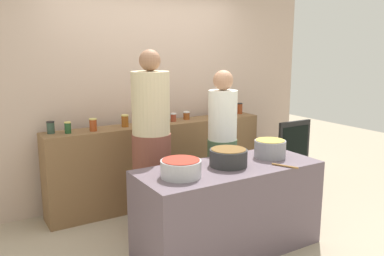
{
  "coord_description": "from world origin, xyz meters",
  "views": [
    {
      "loc": [
        -2.08,
        -3.1,
        1.87
      ],
      "look_at": [
        0.0,
        0.35,
        1.05
      ],
      "focal_mm": 37.55,
      "sensor_mm": 36.0,
      "label": 1
    }
  ],
  "objects_px": {
    "preserve_jar_11": "(229,111)",
    "preserve_jar_12": "(240,108)",
    "cook_in_cap": "(222,151)",
    "preserve_jar_2": "(93,125)",
    "chalkboard_sign": "(293,156)",
    "preserve_jar_3": "(125,121)",
    "preserve_jar_8": "(186,115)",
    "preserve_jar_10": "(221,111)",
    "cooking_pot_left": "(181,168)",
    "cooking_pot_center": "(228,157)",
    "preserve_jar_6": "(162,117)",
    "preserve_jar_7": "(173,117)",
    "cook_with_tongs": "(152,151)",
    "wooden_spoon": "(285,166)",
    "preserve_jar_4": "(146,120)",
    "cooking_pot_right": "(270,149)",
    "preserve_jar_9": "(213,113)",
    "preserve_jar_5": "(153,119)",
    "preserve_jar_1": "(68,128)",
    "preserve_jar_0": "(51,127)"
  },
  "relations": [
    {
      "from": "preserve_jar_12",
      "to": "cooking_pot_left",
      "type": "height_order",
      "value": "preserve_jar_12"
    },
    {
      "from": "preserve_jar_2",
      "to": "wooden_spoon",
      "type": "height_order",
      "value": "preserve_jar_2"
    },
    {
      "from": "preserve_jar_6",
      "to": "cooking_pot_right",
      "type": "height_order",
      "value": "preserve_jar_6"
    },
    {
      "from": "preserve_jar_7",
      "to": "preserve_jar_8",
      "type": "distance_m",
      "value": 0.2
    },
    {
      "from": "preserve_jar_9",
      "to": "preserve_jar_12",
      "type": "bearing_deg",
      "value": 10.68
    },
    {
      "from": "cooking_pot_left",
      "to": "cooking_pot_center",
      "type": "xyz_separation_m",
      "value": [
        0.52,
        0.05,
        0.0
      ]
    },
    {
      "from": "preserve_jar_3",
      "to": "chalkboard_sign",
      "type": "xyz_separation_m",
      "value": [
        2.09,
        -0.56,
        -0.58
      ]
    },
    {
      "from": "preserve_jar_8",
      "to": "preserve_jar_9",
      "type": "bearing_deg",
      "value": -14.89
    },
    {
      "from": "preserve_jar_6",
      "to": "preserve_jar_1",
      "type": "bearing_deg",
      "value": -176.29
    },
    {
      "from": "cook_in_cap",
      "to": "preserve_jar_10",
      "type": "bearing_deg",
      "value": 55.53
    },
    {
      "from": "preserve_jar_9",
      "to": "preserve_jar_4",
      "type": "bearing_deg",
      "value": -179.44
    },
    {
      "from": "preserve_jar_10",
      "to": "preserve_jar_4",
      "type": "bearing_deg",
      "value": -176.04
    },
    {
      "from": "preserve_jar_7",
      "to": "chalkboard_sign",
      "type": "bearing_deg",
      "value": -21.18
    },
    {
      "from": "preserve_jar_3",
      "to": "preserve_jar_5",
      "type": "bearing_deg",
      "value": 0.09
    },
    {
      "from": "preserve_jar_2",
      "to": "preserve_jar_3",
      "type": "distance_m",
      "value": 0.38
    },
    {
      "from": "preserve_jar_5",
      "to": "preserve_jar_2",
      "type": "bearing_deg",
      "value": -176.74
    },
    {
      "from": "preserve_jar_6",
      "to": "preserve_jar_4",
      "type": "bearing_deg",
      "value": -156.92
    },
    {
      "from": "preserve_jar_10",
      "to": "cooking_pot_left",
      "type": "height_order",
      "value": "preserve_jar_10"
    },
    {
      "from": "preserve_jar_9",
      "to": "preserve_jar_8",
      "type": "bearing_deg",
      "value": 165.11
    },
    {
      "from": "preserve_jar_3",
      "to": "preserve_jar_10",
      "type": "xyz_separation_m",
      "value": [
        1.34,
        0.02,
        -0.0
      ]
    },
    {
      "from": "chalkboard_sign",
      "to": "preserve_jar_11",
      "type": "bearing_deg",
      "value": 136.46
    },
    {
      "from": "preserve_jar_10",
      "to": "preserve_jar_2",
      "type": "bearing_deg",
      "value": -178.04
    },
    {
      "from": "preserve_jar_0",
      "to": "preserve_jar_5",
      "type": "xyz_separation_m",
      "value": [
        1.15,
        -0.07,
        -0.01
      ]
    },
    {
      "from": "preserve_jar_4",
      "to": "preserve_jar_8",
      "type": "distance_m",
      "value": 0.6
    },
    {
      "from": "preserve_jar_7",
      "to": "cook_in_cap",
      "type": "bearing_deg",
      "value": -74.06
    },
    {
      "from": "cooking_pot_left",
      "to": "wooden_spoon",
      "type": "height_order",
      "value": "cooking_pot_left"
    },
    {
      "from": "preserve_jar_7",
      "to": "preserve_jar_12",
      "type": "height_order",
      "value": "preserve_jar_12"
    },
    {
      "from": "preserve_jar_7",
      "to": "chalkboard_sign",
      "type": "xyz_separation_m",
      "value": [
        1.47,
        -0.57,
        -0.56
      ]
    },
    {
      "from": "preserve_jar_8",
      "to": "preserve_jar_11",
      "type": "relative_size",
      "value": 0.85
    },
    {
      "from": "preserve_jar_12",
      "to": "cook_with_tongs",
      "type": "distance_m",
      "value": 1.78
    },
    {
      "from": "preserve_jar_2",
      "to": "chalkboard_sign",
      "type": "xyz_separation_m",
      "value": [
        2.47,
        -0.52,
        -0.58
      ]
    },
    {
      "from": "cooking_pot_right",
      "to": "preserve_jar_9",
      "type": "bearing_deg",
      "value": 80.4
    },
    {
      "from": "preserve_jar_1",
      "to": "preserve_jar_2",
      "type": "distance_m",
      "value": 0.26
    },
    {
      "from": "preserve_jar_11",
      "to": "preserve_jar_12",
      "type": "relative_size",
      "value": 0.82
    },
    {
      "from": "preserve_jar_9",
      "to": "wooden_spoon",
      "type": "bearing_deg",
      "value": -101.29
    },
    {
      "from": "preserve_jar_8",
      "to": "preserve_jar_9",
      "type": "relative_size",
      "value": 0.81
    },
    {
      "from": "preserve_jar_3",
      "to": "preserve_jar_8",
      "type": "distance_m",
      "value": 0.83
    },
    {
      "from": "preserve_jar_8",
      "to": "preserve_jar_10",
      "type": "relative_size",
      "value": 0.74
    },
    {
      "from": "preserve_jar_10",
      "to": "cooking_pot_right",
      "type": "bearing_deg",
      "value": -106.04
    },
    {
      "from": "preserve_jar_12",
      "to": "cook_in_cap",
      "type": "distance_m",
      "value": 1.16
    },
    {
      "from": "preserve_jar_7",
      "to": "cooking_pot_center",
      "type": "xyz_separation_m",
      "value": [
        -0.2,
        -1.39,
        -0.14
      ]
    },
    {
      "from": "preserve_jar_12",
      "to": "preserve_jar_11",
      "type": "bearing_deg",
      "value": -175.54
    },
    {
      "from": "preserve_jar_11",
      "to": "preserve_jar_6",
      "type": "bearing_deg",
      "value": 178.36
    },
    {
      "from": "wooden_spoon",
      "to": "cook_with_tongs",
      "type": "relative_size",
      "value": 0.13
    },
    {
      "from": "preserve_jar_3",
      "to": "preserve_jar_4",
      "type": "relative_size",
      "value": 1.01
    },
    {
      "from": "preserve_jar_8",
      "to": "preserve_jar_12",
      "type": "relative_size",
      "value": 0.7
    },
    {
      "from": "cooking_pot_center",
      "to": "preserve_jar_2",
      "type": "bearing_deg",
      "value": 121.09
    },
    {
      "from": "preserve_jar_8",
      "to": "cook_with_tongs",
      "type": "bearing_deg",
      "value": -140.04
    },
    {
      "from": "preserve_jar_8",
      "to": "preserve_jar_0",
      "type": "bearing_deg",
      "value": 179.07
    },
    {
      "from": "preserve_jar_1",
      "to": "wooden_spoon",
      "type": "height_order",
      "value": "preserve_jar_1"
    }
  ]
}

